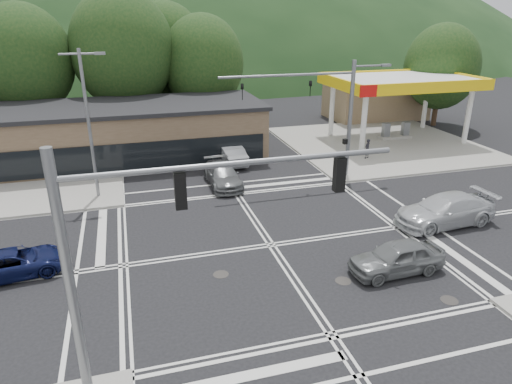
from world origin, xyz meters
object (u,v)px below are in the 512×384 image
object	(u,v)px
car_blue_west	(15,263)
car_queue_a	(229,154)
car_northbound	(223,175)
pedestrian	(367,149)
car_queue_b	(221,143)
car_grey_center	(397,257)
car_silver_east	(445,210)

from	to	relation	value
car_blue_west	car_queue_a	bearing A→B (deg)	-53.08
car_northbound	car_blue_west	bearing A→B (deg)	-143.02
car_northbound	pedestrian	bearing A→B (deg)	10.76
car_northbound	pedestrian	size ratio (longest dim) A/B	3.20
pedestrian	car_queue_a	bearing A→B (deg)	-38.60
car_queue_b	car_queue_a	bearing A→B (deg)	86.03
car_grey_center	pedestrian	xyz separation A→B (m)	(6.98, 15.30, 0.18)
car_queue_b	car_blue_west	bearing A→B (deg)	47.68
pedestrian	car_northbound	bearing A→B (deg)	-16.04
car_queue_a	car_northbound	world-z (taller)	car_queue_a
car_silver_east	car_queue_b	size ratio (longest dim) A/B	1.16
car_silver_east	car_queue_a	xyz separation A→B (m)	(-8.86, 13.80, -0.07)
car_blue_west	car_queue_a	xyz separation A→B (m)	(12.70, 13.00, 0.15)
car_queue_a	car_grey_center	bearing A→B (deg)	96.72
car_queue_b	pedestrian	xyz separation A→B (m)	(10.56, -5.22, 0.08)
car_northbound	pedestrian	distance (m)	12.28
car_blue_west	pedestrian	xyz separation A→B (m)	(23.26, 10.84, 0.31)
car_queue_b	pedestrian	size ratio (longest dim) A/B	3.20
car_grey_center	car_silver_east	world-z (taller)	car_silver_east
car_grey_center	car_silver_east	xyz separation A→B (m)	(5.28, 3.66, 0.09)
car_northbound	car_queue_b	bearing A→B (deg)	78.57
car_blue_west	pedestrian	bearing A→B (deg)	-73.76
car_grey_center	car_queue_b	world-z (taller)	car_queue_b
car_grey_center	pedestrian	bearing A→B (deg)	153.34
car_blue_west	car_silver_east	bearing A→B (deg)	-100.86
pedestrian	car_queue_b	bearing A→B (deg)	-53.33
car_blue_west	car_silver_east	distance (m)	21.58
car_northbound	car_grey_center	bearing A→B (deg)	-68.82
car_grey_center	pedestrian	distance (m)	16.82
car_grey_center	pedestrian	world-z (taller)	pedestrian
car_silver_east	car_queue_a	distance (m)	16.40
car_blue_west	car_grey_center	size ratio (longest dim) A/B	1.01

